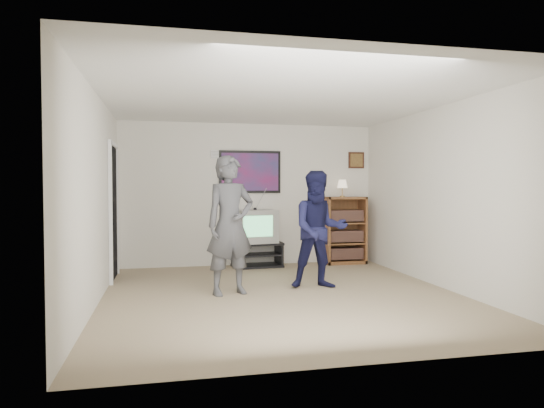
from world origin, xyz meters
name	(u,v)px	position (x,y,z in m)	size (l,w,h in m)	color
room_shell	(277,197)	(0.00, 0.35, 1.25)	(4.51, 5.00, 2.51)	#7B684E
media_stand	(257,255)	(0.08, 2.23, 0.21)	(0.88, 0.52, 0.43)	black
crt_television	(255,226)	(0.05, 2.23, 0.71)	(0.67, 0.57, 0.57)	gray
bookshelf	(344,230)	(1.70, 2.28, 0.60)	(0.73, 0.42, 1.20)	#543A19
table_lamp	(342,188)	(1.67, 2.31, 1.36)	(0.19, 0.19, 0.31)	#FFE3C1
person_tall	(230,225)	(-0.65, 0.21, 0.90)	(0.65, 0.43, 1.79)	#404044
person_short	(319,229)	(0.59, 0.33, 0.80)	(0.78, 0.61, 1.61)	#131434
controller_left	(224,197)	(-0.69, 0.46, 1.25)	(0.04, 0.13, 0.04)	white
controller_right	(318,207)	(0.63, 0.54, 1.11)	(0.03, 0.12, 0.03)	white
poster	(250,172)	(0.00, 2.48, 1.65)	(1.10, 0.03, 0.75)	black
air_vent	(219,155)	(-0.55, 2.48, 1.95)	(0.28, 0.02, 0.14)	white
small_picture	(356,160)	(2.00, 2.48, 1.88)	(0.30, 0.03, 0.30)	black
doorway	(113,213)	(-2.23, 1.60, 1.00)	(0.03, 0.85, 2.00)	black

